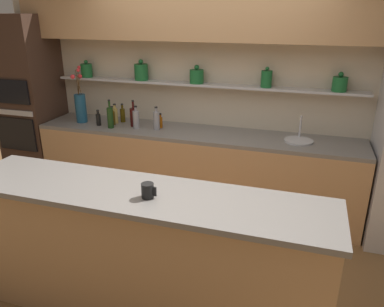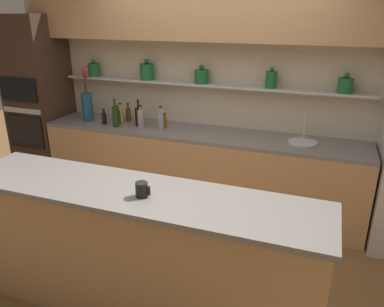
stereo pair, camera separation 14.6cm
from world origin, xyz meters
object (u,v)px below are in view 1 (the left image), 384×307
Objects in this scene: sink_fixture at (299,139)px; bottle_oil_7 at (123,115)px; flower_vase at (81,106)px; bottle_sauce_4 at (160,122)px; bottle_spirit_0 at (156,120)px; bottle_wine_3 at (110,117)px; oven_tower at (31,105)px; bottle_spirit_5 at (115,115)px; bottle_sauce_8 at (98,119)px; bottle_oil_6 at (112,118)px; bottle_wine_2 at (134,117)px; coffee_mug at (148,191)px; bottle_spirit_1 at (136,119)px.

sink_fixture reaches higher than bottle_oil_7.
flower_vase is 1.00m from bottle_sauce_4.
flower_vase reaches higher than bottle_spirit_0.
bottle_wine_3 is at bearing -93.80° from bottle_oil_7.
flower_vase is at bearing -2.10° from oven_tower.
sink_fixture is at bearing 0.89° from flower_vase.
bottle_spirit_0 is at bearing -0.95° from flower_vase.
bottle_sauce_8 is at bearing -135.52° from bottle_spirit_5.
flower_vase is 2.81× the size of bottle_spirit_5.
bottle_sauce_4 is at bearing -9.15° from bottle_oil_7.
bottle_oil_6 is (-0.04, 0.11, -0.04)m from bottle_wine_3.
flower_vase is 2.51× the size of bottle_spirit_0.
bottle_wine_3 reaches higher than bottle_oil_6.
bottle_spirit_5 is at bearing 93.05° from bottle_oil_6.
bottle_oil_7 is (0.02, 0.26, -0.04)m from bottle_wine_3.
bottle_wine_2 is at bearing 6.65° from bottle_oil_6.
flower_vase is 3.95× the size of bottle_sauce_4.
sink_fixture reaches higher than bottle_spirit_5.
coffee_mug is at bearing -55.85° from bottle_spirit_5.
bottle_spirit_5 is at bearing 124.15° from coffee_mug.
bottle_spirit_5 is (-0.57, 0.09, -0.01)m from bottle_spirit_0.
bottle_sauce_8 is at bearing 129.41° from coffee_mug.
bottle_wine_2 is at bearing -179.71° from sink_fixture.
bottle_oil_6 is (-0.56, 0.02, -0.02)m from bottle_spirit_0.
oven_tower is 7.04× the size of bottle_wine_2.
sink_fixture is at bearing 2.05° from bottle_spirit_0.
oven_tower is 0.74m from flower_vase.
bottle_spirit_1 is 0.33m from bottle_oil_7.
bottle_wine_3 is at bearing -169.50° from bottle_spirit_0.
bottle_sauce_4 is (1.73, 0.04, -0.08)m from oven_tower.
sink_fixture is at bearing 0.29° from bottle_wine_2.
bottle_oil_7 reaches higher than coffee_mug.
bottle_sauce_4 is at bearing 1.30° from oven_tower.
bottle_sauce_4 is at bearing 10.64° from bottle_sauce_8.
bottle_oil_6 is at bearing 108.04° from bottle_wine_3.
flower_vase is 2.97× the size of bottle_oil_6.
bottle_spirit_5 is 1.27× the size of bottle_sauce_8.
bottle_wine_2 is 1.29× the size of bottle_spirit_5.
bottle_spirit_0 is 1.12× the size of bottle_spirit_5.
bottle_sauce_8 is at bearing -5.46° from oven_tower.
oven_tower is at bearing 178.56° from bottle_spirit_0.
bottle_spirit_0 is 1.18× the size of bottle_oil_6.
sink_fixture is 1.54m from bottle_sauce_4.
oven_tower is at bearing 177.37° from bottle_spirit_1.
bottle_wine_3 is at bearing -175.79° from sink_fixture.
bottle_oil_7 is at bearing 47.42° from bottle_sauce_8.
sink_fixture is at bearing 2.75° from bottle_sauce_8.
oven_tower is 9.12× the size of bottle_spirit_5.
flower_vase is 0.68m from bottle_wine_2.
bottle_spirit_5 is at bearing 9.83° from flower_vase.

